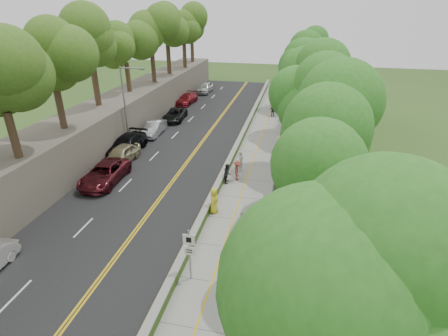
{
  "coord_description": "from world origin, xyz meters",
  "views": [
    {
      "loc": [
        5.75,
        -16.59,
        13.35
      ],
      "look_at": [
        0.5,
        8.0,
        1.4
      ],
      "focal_mm": 28.0,
      "sensor_mm": 36.0,
      "label": 1
    }
  ],
  "objects_px": {
    "person_far": "(273,111)",
    "painter_0": "(214,201)",
    "car_2": "(105,174)",
    "streetlight": "(126,102)",
    "construction_barrel": "(279,141)",
    "concrete_block": "(251,216)",
    "signpost": "(189,250)"
  },
  "relations": [
    {
      "from": "streetlight",
      "to": "painter_0",
      "type": "xyz_separation_m",
      "value": [
        11.21,
        -10.42,
        -3.65
      ]
    },
    {
      "from": "streetlight",
      "to": "concrete_block",
      "type": "distance_m",
      "value": 18.22
    },
    {
      "from": "painter_0",
      "to": "car_2",
      "type": "bearing_deg",
      "value": 79.12
    },
    {
      "from": "construction_barrel",
      "to": "painter_0",
      "type": "distance_m",
      "value": 14.22
    },
    {
      "from": "signpost",
      "to": "car_2",
      "type": "xyz_separation_m",
      "value": [
        -10.06,
        9.17,
        -1.16
      ]
    },
    {
      "from": "signpost",
      "to": "construction_barrel",
      "type": "distance_m",
      "value": 20.67
    },
    {
      "from": "construction_barrel",
      "to": "painter_0",
      "type": "xyz_separation_m",
      "value": [
        -3.55,
        -13.76,
        0.51
      ]
    },
    {
      "from": "painter_0",
      "to": "concrete_block",
      "type": "bearing_deg",
      "value": -98.27
    },
    {
      "from": "person_far",
      "to": "concrete_block",
      "type": "bearing_deg",
      "value": 69.97
    },
    {
      "from": "painter_0",
      "to": "person_far",
      "type": "bearing_deg",
      "value": -1.08
    },
    {
      "from": "concrete_block",
      "to": "signpost",
      "type": "bearing_deg",
      "value": -111.71
    },
    {
      "from": "concrete_block",
      "to": "painter_0",
      "type": "height_order",
      "value": "painter_0"
    },
    {
      "from": "concrete_block",
      "to": "car_2",
      "type": "distance_m",
      "value": 12.85
    },
    {
      "from": "car_2",
      "to": "person_far",
      "type": "distance_m",
      "value": 24.09
    },
    {
      "from": "car_2",
      "to": "signpost",
      "type": "bearing_deg",
      "value": -43.86
    },
    {
      "from": "construction_barrel",
      "to": "person_far",
      "type": "bearing_deg",
      "value": 98.7
    },
    {
      "from": "painter_0",
      "to": "person_far",
      "type": "xyz_separation_m",
      "value": [
        2.05,
        23.57,
        -0.12
      ]
    },
    {
      "from": "concrete_block",
      "to": "car_2",
      "type": "height_order",
      "value": "car_2"
    },
    {
      "from": "concrete_block",
      "to": "person_far",
      "type": "xyz_separation_m",
      "value": [
        -0.65,
        24.15,
        0.4
      ]
    },
    {
      "from": "construction_barrel",
      "to": "concrete_block",
      "type": "relative_size",
      "value": 0.69
    },
    {
      "from": "signpost",
      "to": "person_far",
      "type": "bearing_deg",
      "value": 86.68
    },
    {
      "from": "signpost",
      "to": "person_far",
      "type": "xyz_separation_m",
      "value": [
        1.75,
        30.16,
        -1.1
      ]
    },
    {
      "from": "signpost",
      "to": "painter_0",
      "type": "bearing_deg",
      "value": 92.6
    },
    {
      "from": "concrete_block",
      "to": "car_2",
      "type": "relative_size",
      "value": 0.23
    },
    {
      "from": "person_far",
      "to": "painter_0",
      "type": "bearing_deg",
      "value": 63.46
    },
    {
      "from": "streetlight",
      "to": "person_far",
      "type": "bearing_deg",
      "value": 44.75
    },
    {
      "from": "painter_0",
      "to": "person_far",
      "type": "distance_m",
      "value": 23.66
    },
    {
      "from": "construction_barrel",
      "to": "painter_0",
      "type": "bearing_deg",
      "value": -104.47
    },
    {
      "from": "car_2",
      "to": "person_far",
      "type": "bearing_deg",
      "value": 59.12
    },
    {
      "from": "construction_barrel",
      "to": "person_far",
      "type": "relative_size",
      "value": 0.53
    },
    {
      "from": "concrete_block",
      "to": "construction_barrel",
      "type": "bearing_deg",
      "value": 86.59
    },
    {
      "from": "streetlight",
      "to": "car_2",
      "type": "distance_m",
      "value": 8.85
    }
  ]
}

